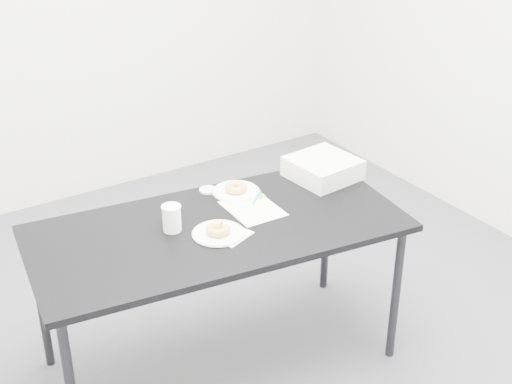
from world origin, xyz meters
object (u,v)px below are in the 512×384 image
pen (257,197)px  plate_near (218,233)px  table (218,237)px  donut_near (218,229)px  bakery_box (323,168)px  donut_far (236,188)px  scorecard (253,208)px  plate_far (236,191)px  coffee_cup (172,218)px

pen → plate_near: 0.36m
table → plate_near: (-0.04, -0.07, 0.06)m
table → pen: size_ratio=13.39×
donut_near → bakery_box: 0.73m
table → donut_far: (0.23, 0.23, 0.08)m
scorecard → donut_far: donut_far is taller
plate_far → table: bearing=-135.3°
plate_far → coffee_cup: size_ratio=1.88×
pen → coffee_cup: 0.46m
scorecard → donut_near: (-0.24, -0.11, 0.02)m
plate_near → plate_far: plate_near is taller
coffee_cup → bakery_box: size_ratio=0.40×
plate_near → coffee_cup: 0.21m
donut_near → coffee_cup: coffee_cup is taller
pen → coffee_cup: size_ratio=1.07×
table → donut_far: bearing=52.2°
pen → donut_far: size_ratio=1.21×
plate_near → pen: bearing=30.6°
plate_far → plate_near: bearing=-132.1°
plate_near → donut_near: donut_near is taller
pen → plate_far: (-0.05, 0.11, -0.00)m
pen → donut_far: bearing=72.9°
plate_far → donut_far: bearing=0.0°
donut_far → pen: bearing=-65.9°
plate_near → donut_near: 0.02m
plate_near → bakery_box: size_ratio=0.75×
pen → donut_far: (-0.05, 0.11, 0.02)m
coffee_cup → plate_near: bearing=-43.2°
donut_near → coffee_cup: (-0.15, 0.14, 0.03)m
table → coffee_cup: coffee_cup is taller
plate_far → coffee_cup: bearing=-159.1°
plate_near → donut_far: donut_far is taller
plate_near → donut_far: 0.40m
pen → bakery_box: (0.39, 0.01, 0.04)m
scorecard → pen: (0.07, 0.07, 0.01)m
table → plate_far: (0.23, 0.23, 0.06)m
scorecard → pen: bearing=47.4°
pen → plate_far: pen is taller
scorecard → plate_near: plate_near is taller
plate_near → plate_far: size_ratio=1.00×
plate_near → donut_near: size_ratio=2.13×
scorecard → coffee_cup: (-0.39, 0.02, 0.06)m
table → plate_near: plate_near is taller
table → donut_near: donut_near is taller
coffee_cup → donut_far: bearing=20.9°
plate_near → bakery_box: bearing=15.8°
coffee_cup → donut_near: bearing=-43.2°
donut_near → donut_far: bearing=47.9°
table → coffee_cup: 0.23m
pen → coffee_cup: bearing=144.9°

